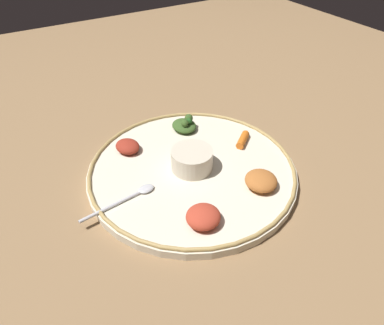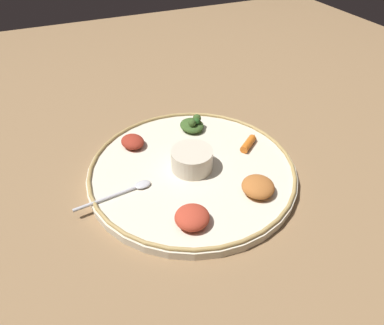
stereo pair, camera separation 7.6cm
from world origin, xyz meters
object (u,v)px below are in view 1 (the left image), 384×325
object	(u,v)px
spoon	(130,197)
greens_pile	(185,125)
center_bowl	(192,159)
carrot_near_spoon	(243,138)

from	to	relation	value
spoon	greens_pile	xyz separation A→B (m)	(0.16, -0.22, 0.01)
spoon	center_bowl	bearing A→B (deg)	-83.54
spoon	greens_pile	bearing A→B (deg)	-54.14
carrot_near_spoon	spoon	bearing A→B (deg)	97.05
greens_pile	spoon	bearing A→B (deg)	125.86
center_bowl	spoon	bearing A→B (deg)	96.46
spoon	carrot_near_spoon	distance (m)	0.32
spoon	carrot_near_spoon	xyz separation A→B (m)	(0.04, -0.31, 0.01)
center_bowl	carrot_near_spoon	distance (m)	0.16
spoon	carrot_near_spoon	bearing A→B (deg)	-82.95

